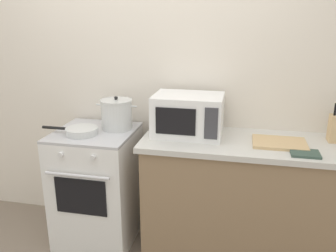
{
  "coord_description": "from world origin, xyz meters",
  "views": [
    {
      "loc": [
        0.74,
        -1.77,
        1.77
      ],
      "look_at": [
        0.23,
        0.6,
        1.0
      ],
      "focal_mm": 37.43,
      "sensor_mm": 36.0,
      "label": 1
    }
  ],
  "objects_px": {
    "stove": "(98,185)",
    "cutting_board": "(279,143)",
    "oven_mitt": "(305,153)",
    "microwave": "(188,115)",
    "frying_pan": "(81,131)",
    "stock_pot": "(117,114)"
  },
  "relations": [
    {
      "from": "frying_pan",
      "to": "cutting_board",
      "type": "xyz_separation_m",
      "value": [
        1.43,
        0.09,
        -0.02
      ]
    },
    {
      "from": "stock_pot",
      "to": "cutting_board",
      "type": "height_order",
      "value": "stock_pot"
    },
    {
      "from": "frying_pan",
      "to": "cutting_board",
      "type": "relative_size",
      "value": 1.22
    },
    {
      "from": "oven_mitt",
      "to": "frying_pan",
      "type": "bearing_deg",
      "value": 177.34
    },
    {
      "from": "microwave",
      "to": "oven_mitt",
      "type": "distance_m",
      "value": 0.84
    },
    {
      "from": "stock_pot",
      "to": "oven_mitt",
      "type": "distance_m",
      "value": 1.38
    },
    {
      "from": "frying_pan",
      "to": "microwave",
      "type": "relative_size",
      "value": 0.88
    },
    {
      "from": "stove",
      "to": "cutting_board",
      "type": "xyz_separation_m",
      "value": [
        1.36,
        0.0,
        0.47
      ]
    },
    {
      "from": "stove",
      "to": "oven_mitt",
      "type": "distance_m",
      "value": 1.59
    },
    {
      "from": "stock_pot",
      "to": "microwave",
      "type": "relative_size",
      "value": 0.65
    },
    {
      "from": "stock_pot",
      "to": "cutting_board",
      "type": "xyz_separation_m",
      "value": [
        1.21,
        -0.1,
        -0.11
      ]
    },
    {
      "from": "stove",
      "to": "frying_pan",
      "type": "xyz_separation_m",
      "value": [
        -0.07,
        -0.09,
        0.48
      ]
    },
    {
      "from": "microwave",
      "to": "cutting_board",
      "type": "distance_m",
      "value": 0.67
    },
    {
      "from": "stove",
      "to": "oven_mitt",
      "type": "bearing_deg",
      "value": -6.02
    },
    {
      "from": "frying_pan",
      "to": "microwave",
      "type": "height_order",
      "value": "microwave"
    },
    {
      "from": "stock_pot",
      "to": "oven_mitt",
      "type": "height_order",
      "value": "stock_pot"
    },
    {
      "from": "stock_pot",
      "to": "microwave",
      "type": "distance_m",
      "value": 0.56
    },
    {
      "from": "microwave",
      "to": "oven_mitt",
      "type": "bearing_deg",
      "value": -16.7
    },
    {
      "from": "frying_pan",
      "to": "microwave",
      "type": "xyz_separation_m",
      "value": [
        0.78,
        0.17,
        0.12
      ]
    },
    {
      "from": "stock_pot",
      "to": "microwave",
      "type": "xyz_separation_m",
      "value": [
        0.56,
        -0.02,
        0.03
      ]
    },
    {
      "from": "frying_pan",
      "to": "stock_pot",
      "type": "bearing_deg",
      "value": 40.78
    },
    {
      "from": "cutting_board",
      "to": "oven_mitt",
      "type": "xyz_separation_m",
      "value": [
        0.14,
        -0.16,
        -0.0
      ]
    }
  ]
}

